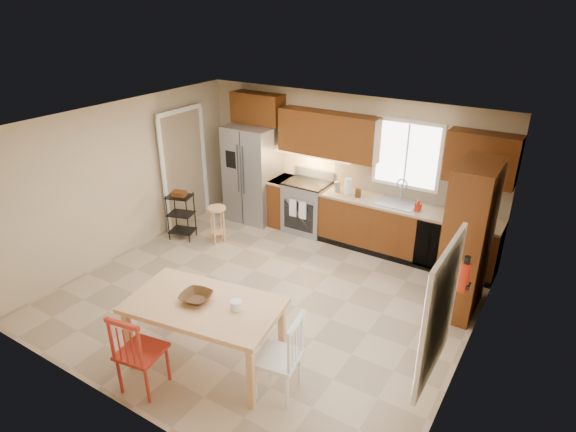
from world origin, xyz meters
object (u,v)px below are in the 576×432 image
Objects in this scene: soap_bottle at (418,205)px; chair_white at (278,356)px; utility_cart at (181,216)px; chair_red at (141,350)px; range_stove at (307,207)px; pantry at (468,240)px; bar_stool at (218,224)px; table_jar at (236,307)px; table_bowl at (196,301)px; refrigerator at (253,173)px; dining_table at (206,334)px; fire_extinguisher at (464,277)px.

soap_bottle reaches higher than chair_white.
chair_red is at bearing -69.93° from utility_cart.
range_stove is 0.92× the size of chair_red.
pantry reaches higher than bar_stool.
pantry is at bearing 55.03° from table_jar.
bar_stool is 0.68m from utility_cart.
pantry is (2.98, -0.99, 0.59)m from range_stove.
chair_white reaches higher than table_bowl.
range_stove is 5.75× the size of table_jar.
soap_bottle is at bearing 76.01° from table_jar.
refrigerator is 1.24m from range_stove.
dining_table is at bearing -109.05° from soap_bottle.
soap_bottle reaches higher than dining_table.
table_bowl is (-1.36, -3.61, -0.15)m from soap_bottle.
chair_white is at bearing -64.61° from range_stove.
soap_bottle is at bearing 61.81° from dining_table.
dining_table is 4.94× the size of table_bowl.
fire_extinguisher is 4.99m from utility_cart.
soap_bottle is 4.58m from chair_red.
range_stove is at bearing 161.71° from pantry.
fire_extinguisher is at bearing -51.03° from chair_white.
table_jar is (0.72, 0.76, 0.37)m from chair_red.
dining_table reaches higher than bar_stool.
utility_cart is (-3.76, -1.36, -0.57)m from soap_bottle.
chair_red is at bearing -110.50° from table_bowl.
refrigerator is 4.15m from dining_table.
refrigerator is 1.06× the size of dining_table.
soap_bottle is 2.27m from fire_extinguisher.
table_jar reaches higher than range_stove.
refrigerator reaches higher than fire_extinguisher.
table_jar reaches higher than table_bowl.
bar_stool is at bearing 40.26° from chair_white.
pantry is 1.23× the size of dining_table.
utility_cart is at bearing -174.42° from pantry.
chair_white is (0.95, 0.05, 0.09)m from dining_table.
refrigerator is 4.76m from fire_extinguisher.
chair_red is at bearing -133.74° from table_jar.
range_stove is 0.54× the size of dining_table.
soap_bottle is 0.09× the size of pantry.
pantry reaches higher than table_jar.
chair_white is at bearing -51.24° from refrigerator.
table_jar is at bearing 12.53° from table_bowl.
chair_red is at bearing -110.54° from soap_bottle.
pantry is at bearing 49.67° from table_bowl.
pantry reaches higher than chair_white.
fire_extinguisher is (4.33, -1.98, 0.19)m from refrigerator.
utility_cart is (-1.73, -1.45, -0.04)m from range_stove.
dining_table is at bearing -69.95° from bar_stool.
chair_white is (2.88, -3.59, -0.41)m from refrigerator.
dining_table is 0.74m from chair_red.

